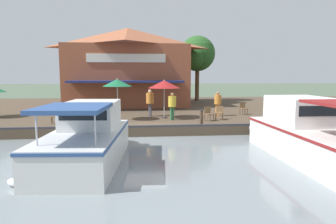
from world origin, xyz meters
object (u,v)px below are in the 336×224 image
Objects in this scene: cafe_chair_facing_river at (243,108)px; motorboat_far_downstream at (90,137)px; person_at_quay_edge at (218,101)px; cafe_chair_far_corner_seat at (55,115)px; cafe_chair_back_row_seat at (208,113)px; person_mid_patio at (172,103)px; waterfront_restaurant at (128,66)px; swan at (14,182)px; motorboat_second_along at (305,135)px; mooring_post at (201,117)px; tree_downstream_bank at (196,55)px; patio_umbrella_near_quay_edge at (117,83)px; patio_umbrella_by_entrance at (164,84)px; cafe_chair_under_first_umbrella at (219,112)px; cafe_chair_mid_patio at (270,105)px; person_near_entrance at (150,99)px.

cafe_chair_facing_river is 0.12× the size of motorboat_far_downstream.
cafe_chair_far_corner_seat is at bearing -77.46° from person_at_quay_edge.
person_mid_patio is (-0.55, -2.19, 0.61)m from cafe_chair_back_row_seat.
waterfront_restaurant reaches higher than person_at_quay_edge.
waterfront_restaurant is 21.23m from swan.
swan is at bearing -76.66° from motorboat_second_along.
mooring_post is (1.70, -0.80, -0.02)m from cafe_chair_back_row_seat.
cafe_chair_facing_river is 12.78m from tree_downstream_bank.
motorboat_far_downstream is at bearing 148.52° from swan.
cafe_chair_facing_river is at bearing 138.01° from mooring_post.
patio_umbrella_near_quay_edge is 3.64m from person_mid_patio.
patio_umbrella_by_entrance reaches higher than cafe_chair_under_first_umbrella.
cafe_chair_under_first_umbrella is at bearing -11.41° from person_at_quay_edge.
waterfront_restaurant is at bearing 178.14° from patio_umbrella_near_quay_edge.
cafe_chair_mid_patio is 1.23× the size of swan.
patio_umbrella_near_quay_edge is at bearing -99.26° from cafe_chair_back_row_seat.
person_near_entrance is at bearing -79.32° from cafe_chair_mid_patio.
tree_downstream_bank is (-13.14, 4.65, 2.83)m from patio_umbrella_by_entrance.
person_mid_patio is 0.24× the size of motorboat_far_downstream.
patio_umbrella_by_entrance is 4.00m from person_at_quay_edge.
waterfront_restaurant is 13.30× the size of cafe_chair_far_corner_seat.
person_mid_patio reaches higher than person_at_quay_edge.
person_near_entrance is at bearing -92.80° from person_at_quay_edge.
cafe_chair_under_first_umbrella is (0.49, 6.40, -1.85)m from patio_umbrella_near_quay_edge.
cafe_chair_mid_patio and cafe_chair_under_first_umbrella have the same top height.
swan is (7.27, -7.20, -0.82)m from mooring_post.
person_at_quay_edge is 0.20× the size of motorboat_second_along.
cafe_chair_under_first_umbrella is 0.51× the size of person_at_quay_edge.
patio_umbrella_by_entrance reaches higher than mooring_post.
person_at_quay_edge is 11.05m from motorboat_far_downstream.
cafe_chair_back_row_seat is (0.91, 5.59, -1.85)m from patio_umbrella_near_quay_edge.
cafe_chair_far_corner_seat is at bearing -76.88° from cafe_chair_facing_river.
cafe_chair_back_row_seat is 0.12× the size of motorboat_far_downstream.
cafe_chair_far_corner_seat is 8.48m from mooring_post.
patio_umbrella_near_quay_edge is 5.96m from cafe_chair_back_row_seat.
cafe_chair_under_first_umbrella is 0.49× the size of person_mid_patio.
motorboat_second_along reaches higher than swan.
swan is at bearing -27.28° from patio_umbrella_by_entrance.
cafe_chair_mid_patio is at bearing 105.95° from cafe_chair_far_corner_seat.
cafe_chair_mid_patio is at bearing 105.82° from patio_umbrella_near_quay_edge.
mooring_post is (2.25, 1.39, -0.63)m from person_mid_patio.
mooring_post is (2.12, -1.61, -0.02)m from cafe_chair_under_first_umbrella.
waterfront_restaurant reaches higher than patio_umbrella_by_entrance.
tree_downstream_bank is at bearing 175.04° from cafe_chair_under_first_umbrella.
cafe_chair_facing_river is (-2.75, 3.20, 0.00)m from cafe_chair_back_row_seat.
motorboat_second_along is at bearing 103.34° from swan.
motorboat_far_downstream is at bearing -31.39° from person_mid_patio.
person_near_entrance is 8.89m from motorboat_far_downstream.
patio_umbrella_near_quay_edge is 2.80m from person_near_entrance.
cafe_chair_back_row_seat is 12.05m from swan.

